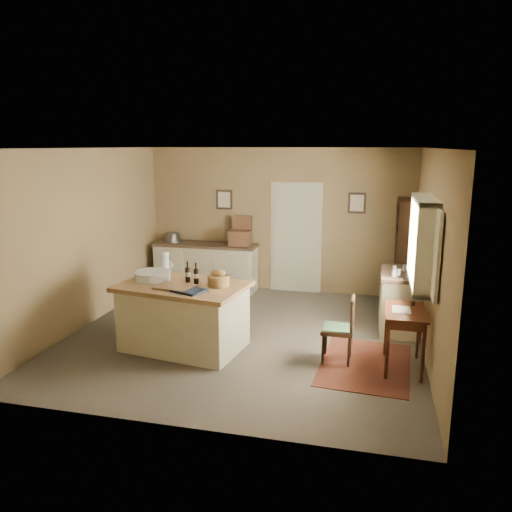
{
  "coord_description": "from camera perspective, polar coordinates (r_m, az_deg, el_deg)",
  "views": [
    {
      "loc": [
        1.77,
        -6.67,
        2.74
      ],
      "look_at": [
        0.11,
        0.27,
        1.15
      ],
      "focal_mm": 35.0,
      "sensor_mm": 36.0,
      "label": 1
    }
  ],
  "objects": [
    {
      "name": "door",
      "position": [
        9.41,
        4.57,
        2.2
      ],
      "size": [
        0.97,
        0.06,
        2.11
      ],
      "primitive_type": "cube",
      "color": "#BBBEA2",
      "rests_on": "ground"
    },
    {
      "name": "window",
      "position": [
        6.61,
        18.92,
        1.51
      ],
      "size": [
        0.25,
        1.99,
        1.12
      ],
      "color": "beige",
      "rests_on": "ground"
    },
    {
      "name": "wall_left",
      "position": [
        8.04,
        -18.85,
        1.93
      ],
      "size": [
        0.1,
        5.0,
        2.7
      ],
      "primitive_type": "cube",
      "color": "olive",
      "rests_on": "ground"
    },
    {
      "name": "writing_desk",
      "position": [
        6.44,
        16.68,
        -6.82
      ],
      "size": [
        0.49,
        0.8,
        0.82
      ],
      "color": "#34170B",
      "rests_on": "ground"
    },
    {
      "name": "ceiling",
      "position": [
        6.9,
        -1.41,
        12.22
      ],
      "size": [
        5.0,
        5.0,
        0.0
      ],
      "primitive_type": "plane",
      "color": "silver",
      "rests_on": "wall_back"
    },
    {
      "name": "ground",
      "position": [
        7.43,
        -1.3,
        -9.09
      ],
      "size": [
        5.0,
        5.0,
        0.0
      ],
      "primitive_type": "plane",
      "color": "brown",
      "rests_on": "ground"
    },
    {
      "name": "wall_back",
      "position": [
        9.45,
        2.53,
        4.08
      ],
      "size": [
        5.0,
        0.1,
        2.7
      ],
      "primitive_type": "cube",
      "color": "olive",
      "rests_on": "ground"
    },
    {
      "name": "framed_prints",
      "position": [
        9.34,
        3.74,
        6.26
      ],
      "size": [
        2.82,
        0.02,
        0.38
      ],
      "color": "black",
      "rests_on": "ground"
    },
    {
      "name": "right_cabinet",
      "position": [
        7.83,
        16.07,
        -4.9
      ],
      "size": [
        0.58,
        1.04,
        0.99
      ],
      "color": "beige",
      "rests_on": "ground"
    },
    {
      "name": "wall_front",
      "position": [
        4.74,
        -9.11,
        -4.65
      ],
      "size": [
        5.0,
        0.1,
        2.7
      ],
      "primitive_type": "cube",
      "color": "olive",
      "rests_on": "ground"
    },
    {
      "name": "wall_right",
      "position": [
        6.86,
        19.29,
        0.15
      ],
      "size": [
        0.1,
        5.0,
        2.7
      ],
      "primitive_type": "cube",
      "color": "olive",
      "rests_on": "ground"
    },
    {
      "name": "work_island",
      "position": [
        6.93,
        -8.3,
        -6.6
      ],
      "size": [
        1.81,
        1.32,
        1.2
      ],
      "rotation": [
        0.0,
        0.0,
        -0.15
      ],
      "color": "beige",
      "rests_on": "ground"
    },
    {
      "name": "sideboard",
      "position": [
        9.67,
        -5.69,
        -1.01
      ],
      "size": [
        1.98,
        0.56,
        1.18
      ],
      "color": "beige",
      "rests_on": "ground"
    },
    {
      "name": "shelving_unit",
      "position": [
        8.88,
        16.92,
        0.22
      ],
      "size": [
        0.32,
        0.84,
        1.86
      ],
      "color": "black",
      "rests_on": "ground"
    },
    {
      "name": "rug",
      "position": [
        6.67,
        12.37,
        -11.98
      ],
      "size": [
        1.21,
        1.67,
        0.01
      ],
      "primitive_type": "cube",
      "rotation": [
        0.0,
        0.0,
        -0.07
      ],
      "color": "#521A11",
      "rests_on": "ground"
    },
    {
      "name": "desk_chair",
      "position": [
        6.54,
        9.3,
        -8.31
      ],
      "size": [
        0.4,
        0.4,
        0.85
      ],
      "primitive_type": null,
      "rotation": [
        0.0,
        0.0,
        -0.01
      ],
      "color": "black",
      "rests_on": "ground"
    }
  ]
}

